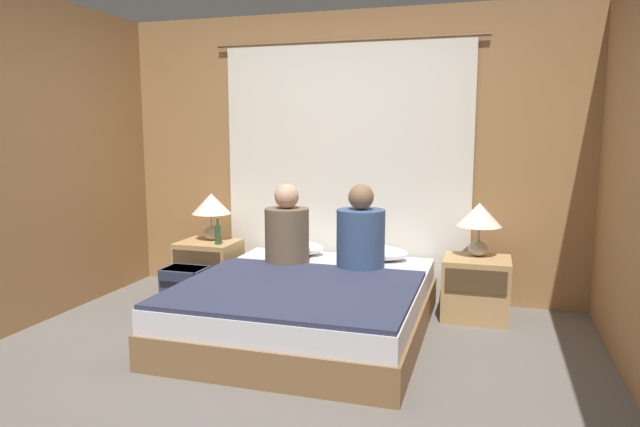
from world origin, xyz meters
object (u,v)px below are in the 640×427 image
Objects in this scene: beer_bottle_on_left_stand at (218,234)px; lamp_left at (211,207)px; backpack_on_floor at (185,286)px; bed at (308,307)px; pillow_left at (296,248)px; nightstand_left at (209,268)px; person_right_in_bed at (361,235)px; pillow_right at (379,253)px; nightstand_right at (476,288)px; lamp_right at (479,218)px; person_left_in_bed at (287,232)px.

lamp_left is at bearing 130.81° from beer_bottle_on_left_stand.
bed is at bearing -11.03° from backpack_on_floor.
beer_bottle_on_left_stand is at bearing 72.38° from backpack_on_floor.
nightstand_left is at bearing -172.25° from pillow_left.
person_right_in_bed is at bearing -7.35° from beer_bottle_on_left_stand.
pillow_right is at bearing 20.74° from backpack_on_floor.
person_right_in_bed is (-0.08, -0.37, 0.21)m from pillow_right.
backpack_on_floor is (-0.78, -0.57, -0.25)m from pillow_left.
backpack_on_floor is (0.03, -0.46, -0.04)m from nightstand_left.
backpack_on_floor is at bearing -86.83° from nightstand_left.
person_right_in_bed is at bearing -13.02° from lamp_left.
nightstand_right is 1.01m from person_right_in_bed.
backpack_on_floor is at bearing -166.76° from lamp_right.
backpack_on_floor is at bearing 168.97° from bed.
bed is 0.91m from pillow_right.
nightstand_left is at bearing 170.04° from person_right_in_bed.
nightstand_right is 0.84m from pillow_right.
lamp_right is at bearing -1.04° from pillow_left.
pillow_left is 0.75× the size of person_left_in_bed.
lamp_left is at bearing 158.32° from person_left_in_bed.
bed is 1.17m from backpack_on_floor.
pillow_right is 1.41m from beer_bottle_on_left_stand.
backpack_on_floor is at bearing -165.94° from person_left_in_bed.
person_left_in_bed is at bearing -16.80° from nightstand_left.
person_left_in_bed is at bearing -170.23° from nightstand_right.
pillow_right is at bearing 172.25° from nightstand_right.
nightstand_right is 1.20× the size of lamp_right.
backpack_on_floor is at bearing -171.82° from person_right_in_bed.
pillow_right is (-0.80, 0.11, 0.21)m from nightstand_right.
person_left_in_bed reaches higher than pillow_left.
lamp_right is at bearing 21.05° from person_right_in_bed.
bed is at bearing -30.32° from beer_bottle_on_left_stand.
lamp_right is 1.53m from person_left_in_bed.
bed is 4.03× the size of pillow_left.
nightstand_right reaches higher than bed.
nightstand_left is (-1.17, 0.69, 0.05)m from bed.
pillow_right reaches higher than bed.
pillow_left is 0.73× the size of person_right_in_bed.
pillow_left is 0.70m from beer_bottle_on_left_stand.
lamp_left is 0.87× the size of pillow_left.
pillow_right is (1.54, 0.11, 0.21)m from nightstand_left.
beer_bottle_on_left_stand is at bearing -175.62° from lamp_right.
nightstand_left is 1.20× the size of lamp_left.
bed is 1.52m from lamp_left.
nightstand_right is 2.22m from beer_bottle_on_left_stand.
backpack_on_floor is (-2.31, -0.54, -0.59)m from lamp_right.
person_left_in_bed reaches higher than nightstand_left.
pillow_right is at bearing 1.04° from lamp_left.
bed is 1.36m from nightstand_left.
person_left_in_bed is 0.98× the size of person_right_in_bed.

